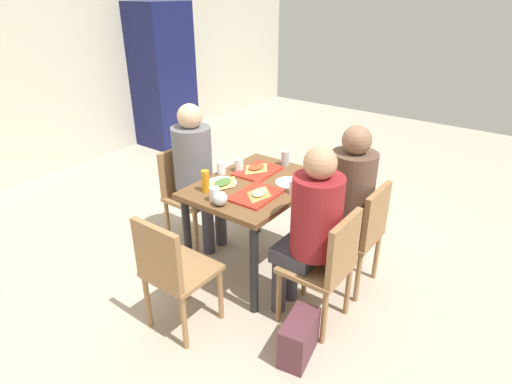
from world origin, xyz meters
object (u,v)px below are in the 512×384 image
(pizza_slice_b, at_px, (256,168))
(plastic_cup_c, at_px, (214,194))
(tray_red_far, at_px, (258,171))
(plastic_cup_a, at_px, (221,168))
(chair_left_end, at_px, (171,269))
(paper_plate_center, at_px, (222,183))
(tray_red_near, at_px, (256,195))
(plastic_cup_b, at_px, (294,187))
(chair_near_left, at_px, (328,263))
(chair_near_right, at_px, (361,230))
(person_in_brown_jacket, at_px, (346,194))
(soda_can, at_px, (285,158))
(pizza_slice_c, at_px, (223,183))
(chair_far_side, at_px, (186,188))
(handbag, at_px, (299,338))
(drink_fridge, at_px, (163,76))
(pizza_slice_a, at_px, (259,193))
(person_in_red, at_px, (311,223))
(main_table, at_px, (256,197))
(paper_plate_near_edge, at_px, (290,183))
(foil_bundle, at_px, (220,199))
(condiment_bottle, at_px, (205,181))
(plastic_cup_d, at_px, (239,165))
(person_far_side, at_px, (196,166))

(pizza_slice_b, height_order, plastic_cup_c, plastic_cup_c)
(tray_red_far, height_order, plastic_cup_a, plastic_cup_a)
(chair_left_end, xyz_separation_m, paper_plate_center, (0.74, 0.20, 0.26))
(chair_left_end, xyz_separation_m, tray_red_near, (0.71, -0.13, 0.27))
(paper_plate_center, height_order, plastic_cup_b, plastic_cup_b)
(chair_near_left, distance_m, chair_near_right, 0.50)
(person_in_brown_jacket, distance_m, soda_can, 0.66)
(pizza_slice_c, bearing_deg, chair_far_side, 73.61)
(plastic_cup_a, height_order, handbag, plastic_cup_a)
(pizza_slice_c, xyz_separation_m, drink_fridge, (1.87, 2.67, 0.19))
(drink_fridge, bearing_deg, pizza_slice_a, -121.90)
(person_in_red, bearing_deg, main_table, 67.80)
(chair_near_left, bearing_deg, pizza_slice_b, 63.68)
(chair_left_end, bearing_deg, pizza_slice_c, 13.91)
(handbag, bearing_deg, chair_near_left, 2.57)
(plastic_cup_b, bearing_deg, paper_plate_near_edge, 41.57)
(chair_far_side, xyz_separation_m, plastic_cup_b, (0.03, -1.07, 0.31))
(tray_red_near, distance_m, pizza_slice_a, 0.03)
(chair_left_end, relative_size, pizza_slice_c, 3.37)
(paper_plate_center, bearing_deg, pizza_slice_b, -10.52)
(chair_near_right, bearing_deg, paper_plate_near_edge, 100.33)
(person_in_brown_jacket, xyz_separation_m, plastic_cup_a, (-0.28, 0.93, 0.06))
(pizza_slice_c, xyz_separation_m, plastic_cup_a, (0.14, 0.14, 0.03))
(plastic_cup_c, bearing_deg, foil_bundle, -108.69)
(condiment_bottle, bearing_deg, main_table, -32.02)
(pizza_slice_a, height_order, condiment_bottle, condiment_bottle)
(soda_can, relative_size, handbag, 0.38)
(plastic_cup_b, distance_m, handbag, 1.01)
(chair_far_side, bearing_deg, pizza_slice_c, -106.39)
(chair_far_side, xyz_separation_m, plastic_cup_a, (-0.03, -0.44, 0.31))
(tray_red_near, relative_size, pizza_slice_b, 1.71)
(tray_red_far, bearing_deg, pizza_slice_b, 60.87)
(plastic_cup_b, relative_size, soda_can, 0.82)
(chair_far_side, xyz_separation_m, person_in_red, (-0.25, -1.37, 0.25))
(soda_can, bearing_deg, chair_near_left, -131.22)
(chair_left_end, height_order, pizza_slice_b, chair_left_end)
(tray_red_far, xyz_separation_m, pizza_slice_c, (-0.35, 0.07, 0.01))
(person_in_brown_jacket, bearing_deg, chair_far_side, 100.38)
(foil_bundle, bearing_deg, tray_red_far, 12.17)
(paper_plate_near_edge, relative_size, plastic_cup_b, 2.20)
(person_in_red, xyz_separation_m, pizza_slice_b, (0.44, 0.76, 0.04))
(pizza_slice_c, xyz_separation_m, soda_can, (0.60, -0.16, 0.04))
(chair_near_left, xyz_separation_m, drink_fridge, (1.95, 3.61, 0.46))
(chair_near_right, xyz_separation_m, plastic_cup_d, (-0.15, 1.00, 0.31))
(chair_left_end, height_order, pizza_slice_c, chair_left_end)
(chair_near_left, height_order, handbag, chair_near_left)
(drink_fridge, bearing_deg, plastic_cup_a, -124.26)
(pizza_slice_b, distance_m, plastic_cup_b, 0.49)
(person_far_side, height_order, pizza_slice_a, person_far_side)
(chair_left_end, relative_size, tray_red_near, 2.32)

